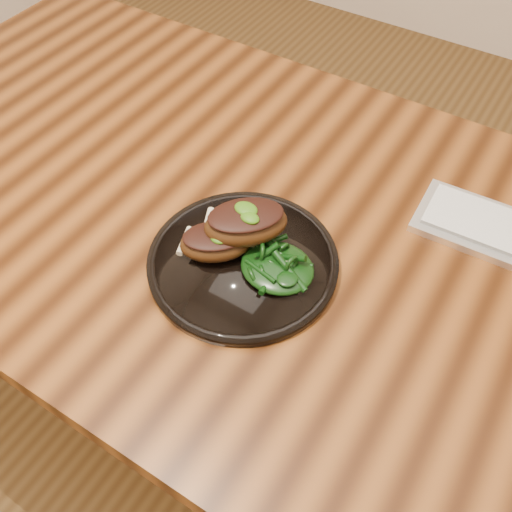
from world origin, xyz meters
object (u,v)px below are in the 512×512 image
(desk, at_px, (267,252))
(plate, at_px, (243,262))
(greens_heap, at_px, (277,264))
(lamb_chop_front, at_px, (215,242))

(desk, height_order, plate, plate)
(plate, relative_size, greens_heap, 2.60)
(desk, distance_m, plate, 0.14)
(plate, relative_size, lamb_chop_front, 2.29)
(plate, bearing_deg, lamb_chop_front, -165.90)
(plate, height_order, lamb_chop_front, lamb_chop_front)
(desk, distance_m, lamb_chop_front, 0.16)
(lamb_chop_front, height_order, greens_heap, lamb_chop_front)
(desk, bearing_deg, greens_heap, -52.58)
(desk, relative_size, lamb_chop_front, 13.50)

